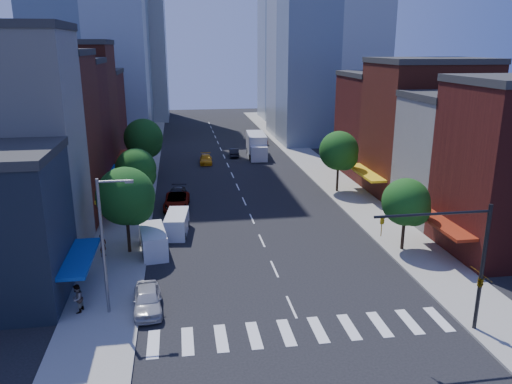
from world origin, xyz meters
TOP-DOWN VIEW (x-y plane):
  - ground at (0.00, 0.00)m, footprint 220.00×220.00m
  - sidewalk_left at (-12.50, 40.00)m, footprint 5.00×120.00m
  - sidewalk_right at (12.50, 40.00)m, footprint 5.00×120.00m
  - crosswalk at (0.00, -3.00)m, footprint 19.00×3.00m
  - bldg_left_2 at (-21.00, 20.50)m, footprint 12.00×9.00m
  - bldg_left_3 at (-21.00, 29.00)m, footprint 12.00×8.00m
  - bldg_left_4 at (-21.00, 37.50)m, footprint 12.00×9.00m
  - bldg_left_5 at (-21.00, 47.00)m, footprint 12.00×10.00m
  - bldg_right_1 at (21.00, 15.00)m, footprint 12.00×8.00m
  - bldg_right_2 at (21.00, 24.00)m, footprint 12.00×10.00m
  - bldg_right_3 at (21.00, 34.00)m, footprint 12.00×10.00m
  - traffic_signal at (9.94, -4.50)m, footprint 7.24×2.24m
  - streetlight at (-11.81, 1.00)m, footprint 2.25×0.25m
  - tree_left_near at (-11.35, 10.92)m, footprint 4.80×4.80m
  - tree_left_mid at (-11.35, 21.92)m, footprint 4.20×4.20m
  - tree_left_far at (-11.35, 35.92)m, footprint 5.00×5.00m
  - tree_right_near at (11.65, 7.92)m, footprint 4.00×4.00m
  - tree_right_far at (11.65, 25.92)m, footprint 4.60×4.60m
  - parked_car_front at (-9.50, 1.10)m, footprint 2.12×4.65m
  - parked_car_second at (-9.50, 13.49)m, footprint 1.71×4.65m
  - parked_car_third at (-7.50, 22.66)m, footprint 2.97×5.79m
  - parked_car_rear at (-7.50, 25.24)m, footprint 2.64×5.12m
  - cargo_van_near at (-9.48, 10.66)m, footprint 2.62×5.16m
  - cargo_van_far at (-7.51, 14.85)m, footprint 2.39×4.85m
  - taxi at (-3.12, 43.54)m, footprint 1.98×4.49m
  - traffic_car_oncoming at (1.55, 47.76)m, footprint 1.59×4.01m
  - traffic_car_far at (7.69, 57.81)m, footprint 1.86×4.38m
  - box_truck at (5.08, 47.12)m, footprint 3.18×9.03m
  - pedestrian_near at (-13.53, 10.35)m, footprint 0.72×0.82m
  - pedestrian_far at (-13.96, 1.26)m, footprint 0.93×1.09m

SIDE VIEW (x-z plane):
  - ground at x=0.00m, z-range 0.00..0.00m
  - crosswalk at x=0.00m, z-range 0.00..0.01m
  - sidewalk_left at x=-12.50m, z-range 0.00..0.15m
  - sidewalk_right at x=12.50m, z-range 0.00..0.15m
  - taxi at x=-3.12m, z-range 0.00..1.28m
  - traffic_car_oncoming at x=1.55m, z-range 0.00..1.30m
  - parked_car_rear at x=-7.50m, z-range 0.00..1.42m
  - traffic_car_far at x=7.69m, z-range 0.00..1.48m
  - parked_car_second at x=-9.50m, z-range 0.00..1.52m
  - parked_car_front at x=-9.50m, z-range 0.00..1.55m
  - parked_car_third at x=-7.50m, z-range 0.00..1.57m
  - cargo_van_far at x=-7.51m, z-range -0.01..1.98m
  - cargo_van_near at x=-9.48m, z-range -0.01..2.10m
  - pedestrian_near at x=-13.53m, z-range 0.15..2.03m
  - pedestrian_far at x=-13.96m, z-range 0.15..2.09m
  - box_truck at x=5.08m, z-range -0.10..3.48m
  - traffic_signal at x=9.94m, z-range 0.16..8.16m
  - tree_right_near at x=11.65m, z-range 1.09..7.29m
  - tree_left_mid at x=-11.35m, z-range 1.20..7.85m
  - tree_right_far at x=11.65m, z-range 1.26..8.46m
  - tree_left_near at x=-11.35m, z-range 1.22..8.52m
  - tree_left_far at x=-11.35m, z-range 1.33..9.08m
  - streetlight at x=-11.81m, z-range 0.78..9.78m
  - bldg_right_1 at x=21.00m, z-range 0.00..12.00m
  - bldg_left_5 at x=-21.00m, z-range 0.00..13.00m
  - bldg_right_3 at x=21.00m, z-range 0.00..13.00m
  - bldg_left_3 at x=-21.00m, z-range 0.00..15.00m
  - bldg_right_2 at x=21.00m, z-range 0.00..15.00m
  - bldg_left_2 at x=-21.00m, z-range 0.00..16.00m
  - bldg_left_4 at x=-21.00m, z-range 0.00..17.00m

